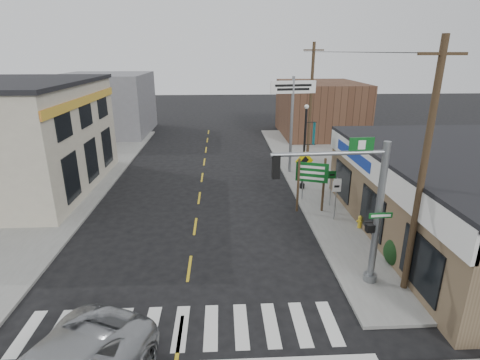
{
  "coord_description": "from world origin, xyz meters",
  "views": [
    {
      "loc": [
        1.45,
        -9.79,
        8.7
      ],
      "look_at": [
        2.31,
        7.21,
        2.8
      ],
      "focal_mm": 28.0,
      "sensor_mm": 36.0,
      "label": 1
    }
  ],
  "objects_px": {
    "utility_pole_far": "(311,102)",
    "fire_hydrant": "(360,221)",
    "traffic_signal_pole": "(362,200)",
    "lamp_post": "(306,141)",
    "utility_pole_near": "(423,171)",
    "guide_sign": "(311,178)",
    "bare_tree": "(396,168)",
    "dance_center_sign": "(293,101)"
  },
  "relations": [
    {
      "from": "traffic_signal_pole",
      "to": "utility_pole_far",
      "type": "height_order",
      "value": "utility_pole_far"
    },
    {
      "from": "dance_center_sign",
      "to": "bare_tree",
      "type": "relative_size",
      "value": 1.64
    },
    {
      "from": "traffic_signal_pole",
      "to": "utility_pole_near",
      "type": "height_order",
      "value": "utility_pole_near"
    },
    {
      "from": "utility_pole_near",
      "to": "utility_pole_far",
      "type": "bearing_deg",
      "value": 88.32
    },
    {
      "from": "lamp_post",
      "to": "utility_pole_far",
      "type": "height_order",
      "value": "utility_pole_far"
    },
    {
      "from": "fire_hydrant",
      "to": "utility_pole_near",
      "type": "height_order",
      "value": "utility_pole_near"
    },
    {
      "from": "dance_center_sign",
      "to": "utility_pole_far",
      "type": "height_order",
      "value": "utility_pole_far"
    },
    {
      "from": "traffic_signal_pole",
      "to": "lamp_post",
      "type": "relative_size",
      "value": 1.06
    },
    {
      "from": "guide_sign",
      "to": "dance_center_sign",
      "type": "relative_size",
      "value": 0.44
    },
    {
      "from": "traffic_signal_pole",
      "to": "bare_tree",
      "type": "relative_size",
      "value": 1.37
    },
    {
      "from": "guide_sign",
      "to": "traffic_signal_pole",
      "type": "bearing_deg",
      "value": -69.1
    },
    {
      "from": "guide_sign",
      "to": "bare_tree",
      "type": "relative_size",
      "value": 0.73
    },
    {
      "from": "fire_hydrant",
      "to": "dance_center_sign",
      "type": "xyz_separation_m",
      "value": [
        -1.92,
        9.51,
        4.83
      ]
    },
    {
      "from": "lamp_post",
      "to": "utility_pole_far",
      "type": "xyz_separation_m",
      "value": [
        1.85,
        7.0,
        1.56
      ]
    },
    {
      "from": "guide_sign",
      "to": "dance_center_sign",
      "type": "distance_m",
      "value": 7.98
    },
    {
      "from": "guide_sign",
      "to": "lamp_post",
      "type": "relative_size",
      "value": 0.56
    },
    {
      "from": "guide_sign",
      "to": "utility_pole_near",
      "type": "relative_size",
      "value": 0.34
    },
    {
      "from": "guide_sign",
      "to": "utility_pole_far",
      "type": "bearing_deg",
      "value": 97.52
    },
    {
      "from": "fire_hydrant",
      "to": "utility_pole_far",
      "type": "bearing_deg",
      "value": 89.14
    },
    {
      "from": "guide_sign",
      "to": "utility_pole_near",
      "type": "bearing_deg",
      "value": -55.28
    },
    {
      "from": "bare_tree",
      "to": "utility_pole_far",
      "type": "distance_m",
      "value": 13.42
    },
    {
      "from": "lamp_post",
      "to": "utility_pole_far",
      "type": "distance_m",
      "value": 7.4
    },
    {
      "from": "lamp_post",
      "to": "dance_center_sign",
      "type": "height_order",
      "value": "dance_center_sign"
    },
    {
      "from": "bare_tree",
      "to": "utility_pole_near",
      "type": "height_order",
      "value": "utility_pole_near"
    },
    {
      "from": "guide_sign",
      "to": "utility_pole_near",
      "type": "distance_m",
      "value": 8.02
    },
    {
      "from": "utility_pole_near",
      "to": "utility_pole_far",
      "type": "relative_size",
      "value": 0.98
    },
    {
      "from": "lamp_post",
      "to": "utility_pole_near",
      "type": "relative_size",
      "value": 0.6
    },
    {
      "from": "fire_hydrant",
      "to": "utility_pole_near",
      "type": "distance_m",
      "value": 6.64
    },
    {
      "from": "lamp_post",
      "to": "dance_center_sign",
      "type": "xyz_separation_m",
      "value": [
        -0.26,
        3.57,
        2.03
      ]
    },
    {
      "from": "traffic_signal_pole",
      "to": "utility_pole_near",
      "type": "bearing_deg",
      "value": -18.61
    },
    {
      "from": "dance_center_sign",
      "to": "utility_pole_near",
      "type": "relative_size",
      "value": 0.76
    },
    {
      "from": "lamp_post",
      "to": "utility_pole_near",
      "type": "height_order",
      "value": "utility_pole_near"
    },
    {
      "from": "traffic_signal_pole",
      "to": "dance_center_sign",
      "type": "bearing_deg",
      "value": 86.96
    },
    {
      "from": "guide_sign",
      "to": "bare_tree",
      "type": "distance_m",
      "value": 4.47
    },
    {
      "from": "guide_sign",
      "to": "dance_center_sign",
      "type": "xyz_separation_m",
      "value": [
        0.16,
        7.29,
        3.23
      ]
    },
    {
      "from": "dance_center_sign",
      "to": "utility_pole_far",
      "type": "xyz_separation_m",
      "value": [
        2.11,
        3.43,
        -0.47
      ]
    },
    {
      "from": "traffic_signal_pole",
      "to": "guide_sign",
      "type": "xyz_separation_m",
      "value": [
        -0.17,
        6.78,
        -1.47
      ]
    },
    {
      "from": "utility_pole_far",
      "to": "fire_hydrant",
      "type": "bearing_deg",
      "value": -95.55
    },
    {
      "from": "traffic_signal_pole",
      "to": "bare_tree",
      "type": "xyz_separation_m",
      "value": [
        3.22,
        4.21,
        -0.12
      ]
    },
    {
      "from": "fire_hydrant",
      "to": "utility_pole_near",
      "type": "bearing_deg",
      "value": -90.94
    },
    {
      "from": "bare_tree",
      "to": "utility_pole_near",
      "type": "bearing_deg",
      "value": -106.54
    },
    {
      "from": "guide_sign",
      "to": "lamp_post",
      "type": "xyz_separation_m",
      "value": [
        0.42,
        3.73,
        1.2
      ]
    }
  ]
}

